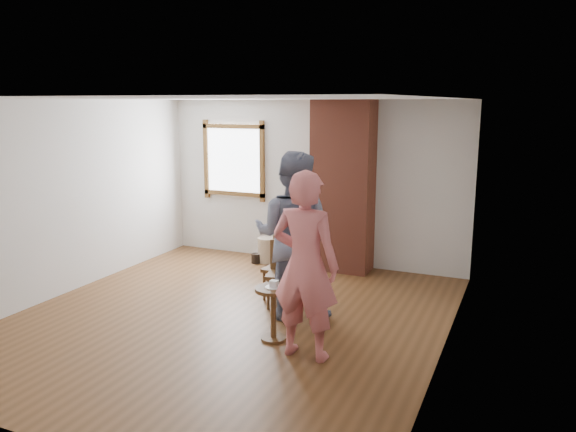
{
  "coord_description": "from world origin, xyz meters",
  "views": [
    {
      "loc": [
        3.22,
        -5.55,
        2.56
      ],
      "look_at": [
        0.44,
        0.8,
        1.15
      ],
      "focal_mm": 35.0,
      "sensor_mm": 36.0,
      "label": 1
    }
  ],
  "objects_px": {
    "dining_chair_left": "(282,264)",
    "dining_chair_right": "(284,270)",
    "person_pink": "(305,266)",
    "man": "(293,236)",
    "stoneware_crock": "(267,250)",
    "side_table": "(273,305)"
  },
  "relations": [
    {
      "from": "side_table",
      "to": "dining_chair_left",
      "type": "bearing_deg",
      "value": 110.07
    },
    {
      "from": "dining_chair_left",
      "to": "dining_chair_right",
      "type": "bearing_deg",
      "value": -58.47
    },
    {
      "from": "dining_chair_left",
      "to": "dining_chair_right",
      "type": "distance_m",
      "value": 0.26
    },
    {
      "from": "stoneware_crock",
      "to": "dining_chair_right",
      "type": "height_order",
      "value": "dining_chair_right"
    },
    {
      "from": "man",
      "to": "person_pink",
      "type": "bearing_deg",
      "value": 114.27
    },
    {
      "from": "dining_chair_right",
      "to": "side_table",
      "type": "distance_m",
      "value": 1.12
    },
    {
      "from": "stoneware_crock",
      "to": "dining_chair_right",
      "type": "relative_size",
      "value": 0.49
    },
    {
      "from": "man",
      "to": "stoneware_crock",
      "type": "bearing_deg",
      "value": -62.23
    },
    {
      "from": "dining_chair_left",
      "to": "person_pink",
      "type": "bearing_deg",
      "value": -54.4
    },
    {
      "from": "side_table",
      "to": "man",
      "type": "distance_m",
      "value": 0.95
    },
    {
      "from": "man",
      "to": "person_pink",
      "type": "xyz_separation_m",
      "value": [
        0.55,
        -0.96,
        -0.04
      ]
    },
    {
      "from": "dining_chair_right",
      "to": "stoneware_crock",
      "type": "bearing_deg",
      "value": 108.3
    },
    {
      "from": "side_table",
      "to": "man",
      "type": "relative_size",
      "value": 0.3
    },
    {
      "from": "stoneware_crock",
      "to": "dining_chair_left",
      "type": "relative_size",
      "value": 0.49
    },
    {
      "from": "man",
      "to": "side_table",
      "type": "bearing_deg",
      "value": 91.3
    },
    {
      "from": "dining_chair_right",
      "to": "person_pink",
      "type": "height_order",
      "value": "person_pink"
    },
    {
      "from": "stoneware_crock",
      "to": "dining_chair_left",
      "type": "bearing_deg",
      "value": -57.46
    },
    {
      "from": "dining_chair_left",
      "to": "side_table",
      "type": "bearing_deg",
      "value": -65.85
    },
    {
      "from": "dining_chair_left",
      "to": "dining_chair_right",
      "type": "relative_size",
      "value": 0.99
    },
    {
      "from": "dining_chair_right",
      "to": "person_pink",
      "type": "bearing_deg",
      "value": -71.35
    },
    {
      "from": "stoneware_crock",
      "to": "side_table",
      "type": "relative_size",
      "value": 0.67
    },
    {
      "from": "dining_chair_left",
      "to": "man",
      "type": "height_order",
      "value": "man"
    }
  ]
}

